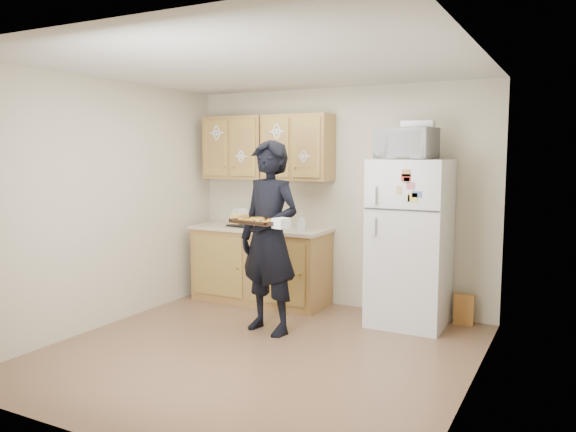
{
  "coord_description": "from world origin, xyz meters",
  "views": [
    {
      "loc": [
        2.48,
        -4.16,
        1.76
      ],
      "look_at": [
        0.06,
        0.45,
        1.18
      ],
      "focal_mm": 35.0,
      "sensor_mm": 36.0,
      "label": 1
    }
  ],
  "objects_px": {
    "baking_tray": "(260,222)",
    "person": "(269,237)",
    "microwave": "(406,144)",
    "dish_rack": "(245,220)",
    "refrigerator": "(410,243)"
  },
  "relations": [
    {
      "from": "baking_tray",
      "to": "person",
      "type": "bearing_deg",
      "value": 115.25
    },
    {
      "from": "microwave",
      "to": "dish_rack",
      "type": "xyz_separation_m",
      "value": [
        -1.92,
        0.05,
        -0.88
      ]
    },
    {
      "from": "baking_tray",
      "to": "microwave",
      "type": "height_order",
      "value": "microwave"
    },
    {
      "from": "person",
      "to": "baking_tray",
      "type": "bearing_deg",
      "value": -64.75
    },
    {
      "from": "person",
      "to": "microwave",
      "type": "relative_size",
      "value": 3.35
    },
    {
      "from": "microwave",
      "to": "dish_rack",
      "type": "relative_size",
      "value": 1.52
    },
    {
      "from": "refrigerator",
      "to": "baking_tray",
      "type": "xyz_separation_m",
      "value": [
        -1.08,
        -1.18,
        0.28
      ]
    },
    {
      "from": "person",
      "to": "dish_rack",
      "type": "relative_size",
      "value": 5.09
    },
    {
      "from": "refrigerator",
      "to": "baking_tray",
      "type": "bearing_deg",
      "value": -132.64
    },
    {
      "from": "person",
      "to": "dish_rack",
      "type": "bearing_deg",
      "value": 145.76
    },
    {
      "from": "microwave",
      "to": "refrigerator",
      "type": "bearing_deg",
      "value": 51.35
    },
    {
      "from": "person",
      "to": "baking_tray",
      "type": "xyz_separation_m",
      "value": [
        0.07,
        -0.29,
        0.19
      ]
    },
    {
      "from": "baking_tray",
      "to": "microwave",
      "type": "distance_m",
      "value": 1.69
    },
    {
      "from": "person",
      "to": "dish_rack",
      "type": "height_order",
      "value": "person"
    },
    {
      "from": "baking_tray",
      "to": "dish_rack",
      "type": "xyz_separation_m",
      "value": [
        -0.89,
        1.17,
        -0.16
      ]
    }
  ]
}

